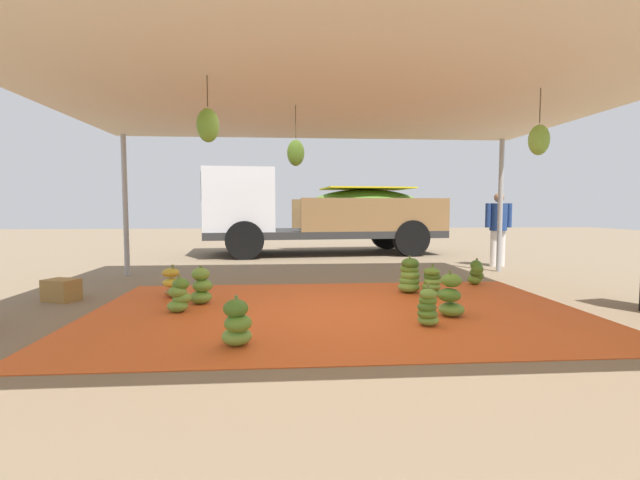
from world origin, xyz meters
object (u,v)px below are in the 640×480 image
banana_bunch_8 (428,308)px  banana_bunch_3 (179,296)px  banana_bunch_0 (451,297)px  banana_bunch_7 (173,284)px  banana_bunch_2 (237,324)px  banana_bunch_6 (476,273)px  crate_1 (61,290)px  worker_0 (498,223)px  banana_bunch_5 (432,282)px  cargo_truck_main (316,211)px  banana_bunch_4 (201,287)px  banana_bunch_1 (410,276)px

banana_bunch_8 → banana_bunch_3: bearing=163.2°
banana_bunch_0 → banana_bunch_7: bearing=158.8°
banana_bunch_2 → banana_bunch_6: banana_bunch_2 is taller
banana_bunch_2 → crate_1: (-2.77, 2.36, -0.07)m
banana_bunch_2 → worker_0: size_ratio=0.29×
banana_bunch_6 → banana_bunch_5: bearing=-141.3°
banana_bunch_8 → banana_bunch_6: bearing=56.4°
banana_bunch_6 → crate_1: 6.58m
banana_bunch_0 → cargo_truck_main: cargo_truck_main is taller
banana_bunch_3 → cargo_truck_main: 7.50m
banana_bunch_3 → worker_0: bearing=32.9°
banana_bunch_0 → banana_bunch_4: banana_bunch_0 is taller
banana_bunch_0 → banana_bunch_2: banana_bunch_0 is taller
banana_bunch_2 → banana_bunch_6: (3.77, 3.15, -0.01)m
banana_bunch_3 → banana_bunch_7: size_ratio=0.97×
banana_bunch_0 → banana_bunch_5: bearing=81.7°
banana_bunch_4 → cargo_truck_main: cargo_truck_main is taller
banana_bunch_5 → cargo_truck_main: bearing=101.9°
cargo_truck_main → banana_bunch_5: bearing=-78.1°
banana_bunch_5 → worker_0: 4.22m
banana_bunch_3 → banana_bunch_6: 4.94m
banana_bunch_5 → banana_bunch_7: size_ratio=1.00×
banana_bunch_2 → banana_bunch_7: banana_bunch_2 is taller
banana_bunch_4 → banana_bunch_6: 4.62m
banana_bunch_4 → banana_bunch_3: bearing=-112.3°
crate_1 → worker_0: bearing=21.3°
banana_bunch_4 → banana_bunch_7: 0.70m
banana_bunch_4 → banana_bunch_6: size_ratio=1.16×
banana_bunch_7 → cargo_truck_main: bearing=67.3°
banana_bunch_0 → crate_1: 5.44m
banana_bunch_5 → banana_bunch_2: bearing=-139.7°
banana_bunch_2 → crate_1: size_ratio=1.10×
banana_bunch_5 → banana_bunch_7: (-3.89, 0.17, -0.00)m
banana_bunch_1 → cargo_truck_main: 6.20m
banana_bunch_3 → banana_bunch_5: bearing=12.3°
banana_bunch_4 → crate_1: size_ratio=1.19×
banana_bunch_0 → banana_bunch_7: 3.98m
banana_bunch_6 → cargo_truck_main: cargo_truck_main is taller
banana_bunch_0 → banana_bunch_3: size_ratio=1.18×
banana_bunch_3 → banana_bunch_6: (4.66, 1.65, 0.00)m
banana_bunch_3 → banana_bunch_7: 1.00m
banana_bunch_3 → cargo_truck_main: cargo_truck_main is taller
banana_bunch_4 → worker_0: (6.01, 3.54, 0.74)m
banana_bunch_5 → worker_0: worker_0 is taller
banana_bunch_2 → banana_bunch_8: size_ratio=1.04×
banana_bunch_1 → crate_1: (-5.19, -0.20, -0.11)m
banana_bunch_5 → banana_bunch_7: same height
banana_bunch_5 → banana_bunch_8: 1.78m
banana_bunch_7 → banana_bunch_0: bearing=-21.2°
banana_bunch_6 → worker_0: bearing=56.9°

